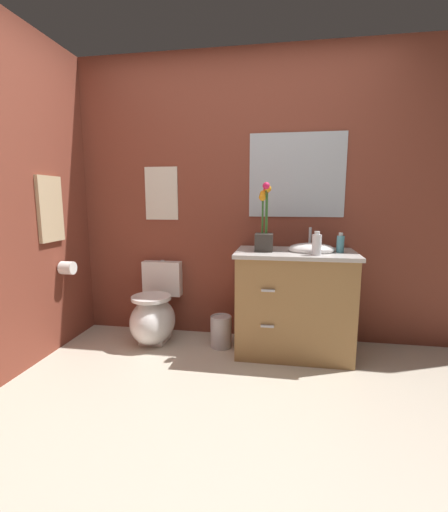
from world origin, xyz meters
name	(u,v)px	position (x,y,z in m)	size (l,w,h in m)	color
ground_plane	(209,433)	(0.00, 0.00, 0.00)	(9.88, 9.88, 0.00)	beige
wall_back	(264,199)	(0.20, 1.44, 1.25)	(4.61, 0.05, 2.50)	brown
wall_left	(2,199)	(-1.51, 0.42, 1.25)	(0.05, 3.95, 2.50)	brown
toilet	(155,314)	(-0.73, 1.14, 0.24)	(0.38, 0.59, 0.69)	white
vanity_cabinet	(294,301)	(0.47, 1.11, 0.43)	(0.94, 0.56, 1.02)	#9E7242
flower_vase	(264,230)	(0.22, 1.08, 1.01)	(0.14, 0.14, 0.54)	#38332D
soap_bottle	(340,244)	(0.81, 1.11, 0.91)	(0.06, 0.06, 0.15)	teal
lotion_bottle	(317,244)	(0.61, 0.95, 0.92)	(0.07, 0.07, 0.18)	white
trash_bin	(221,331)	(-0.13, 1.12, 0.14)	(0.18, 0.18, 0.27)	#B7B7BC
wall_poster	(161,194)	(-0.73, 1.41, 1.30)	(0.30, 0.01, 0.47)	silver
wall_mirror	(297,175)	(0.47, 1.41, 1.45)	(0.80, 0.01, 0.70)	#B2BCC6
hanging_towel	(50,209)	(-1.47, 0.86, 1.17)	(0.03, 0.28, 0.52)	tan
toilet_paper_roll	(68,268)	(-1.41, 0.94, 0.68)	(0.11, 0.11, 0.11)	white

